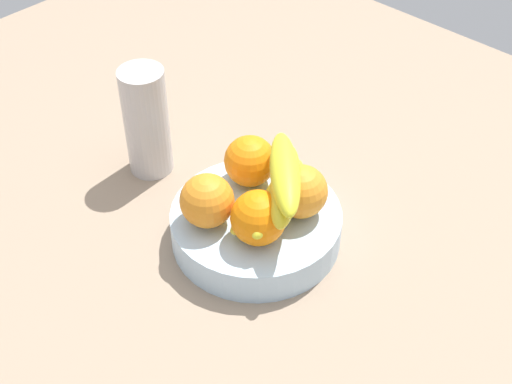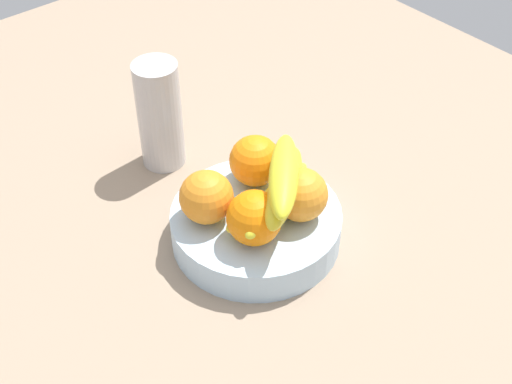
{
  "view_description": "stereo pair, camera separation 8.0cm",
  "coord_description": "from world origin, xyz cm",
  "px_view_note": "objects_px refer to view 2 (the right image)",
  "views": [
    {
      "loc": [
        46.77,
        -56.31,
        75.73
      ],
      "look_at": [
        -3.69,
        -2.92,
        9.2
      ],
      "focal_mm": 49.76,
      "sensor_mm": 36.0,
      "label": 1
    },
    {
      "loc": [
        52.29,
        -50.49,
        75.73
      ],
      "look_at": [
        -3.69,
        -2.92,
        9.2
      ],
      "focal_mm": 49.76,
      "sensor_mm": 36.0,
      "label": 2
    }
  ],
  "objects_px": {
    "banana_bunch": "(280,192)",
    "fruit_bowl": "(256,225)",
    "orange_front_left": "(206,197)",
    "thermos_tumbler": "(160,115)",
    "orange_back_left": "(255,161)",
    "orange_center": "(301,195)",
    "orange_front_right": "(255,218)"
  },
  "relations": [
    {
      "from": "banana_bunch",
      "to": "fruit_bowl",
      "type": "bearing_deg",
      "value": -152.57
    },
    {
      "from": "orange_front_left",
      "to": "thermos_tumbler",
      "type": "height_order",
      "value": "thermos_tumbler"
    },
    {
      "from": "orange_front_left",
      "to": "orange_back_left",
      "type": "xyz_separation_m",
      "value": [
        -0.02,
        0.1,
        0.0
      ]
    },
    {
      "from": "orange_front_left",
      "to": "orange_center",
      "type": "distance_m",
      "value": 0.13
    },
    {
      "from": "orange_center",
      "to": "orange_back_left",
      "type": "relative_size",
      "value": 1.0
    },
    {
      "from": "fruit_bowl",
      "to": "banana_bunch",
      "type": "distance_m",
      "value": 0.09
    },
    {
      "from": "orange_front_left",
      "to": "orange_front_right",
      "type": "bearing_deg",
      "value": 17.64
    },
    {
      "from": "fruit_bowl",
      "to": "orange_back_left",
      "type": "relative_size",
      "value": 3.22
    },
    {
      "from": "orange_center",
      "to": "banana_bunch",
      "type": "bearing_deg",
      "value": -112.93
    },
    {
      "from": "thermos_tumbler",
      "to": "orange_front_left",
      "type": "bearing_deg",
      "value": -16.55
    },
    {
      "from": "banana_bunch",
      "to": "thermos_tumbler",
      "type": "height_order",
      "value": "thermos_tumbler"
    },
    {
      "from": "orange_front_right",
      "to": "orange_front_left",
      "type": "bearing_deg",
      "value": -162.36
    },
    {
      "from": "orange_front_left",
      "to": "banana_bunch",
      "type": "distance_m",
      "value": 0.1
    },
    {
      "from": "orange_front_left",
      "to": "thermos_tumbler",
      "type": "xyz_separation_m",
      "value": [
        -0.2,
        0.06,
        0.0
      ]
    },
    {
      "from": "orange_center",
      "to": "orange_front_left",
      "type": "bearing_deg",
      "value": -128.27
    },
    {
      "from": "orange_front_left",
      "to": "banana_bunch",
      "type": "relative_size",
      "value": 0.43
    },
    {
      "from": "orange_center",
      "to": "banana_bunch",
      "type": "relative_size",
      "value": 0.43
    },
    {
      "from": "thermos_tumbler",
      "to": "fruit_bowl",
      "type": "bearing_deg",
      "value": -0.23
    },
    {
      "from": "orange_center",
      "to": "orange_back_left",
      "type": "height_order",
      "value": "same"
    },
    {
      "from": "fruit_bowl",
      "to": "thermos_tumbler",
      "type": "height_order",
      "value": "thermos_tumbler"
    },
    {
      "from": "orange_front_left",
      "to": "thermos_tumbler",
      "type": "bearing_deg",
      "value": 163.45
    },
    {
      "from": "fruit_bowl",
      "to": "orange_front_right",
      "type": "bearing_deg",
      "value": -42.32
    },
    {
      "from": "orange_back_left",
      "to": "fruit_bowl",
      "type": "bearing_deg",
      "value": -39.28
    },
    {
      "from": "orange_back_left",
      "to": "thermos_tumbler",
      "type": "distance_m",
      "value": 0.19
    },
    {
      "from": "orange_front_right",
      "to": "thermos_tumbler",
      "type": "relative_size",
      "value": 0.42
    },
    {
      "from": "fruit_bowl",
      "to": "orange_center",
      "type": "height_order",
      "value": "orange_center"
    },
    {
      "from": "orange_front_right",
      "to": "orange_back_left",
      "type": "bearing_deg",
      "value": 139.44
    },
    {
      "from": "thermos_tumbler",
      "to": "orange_front_right",
      "type": "bearing_deg",
      "value": -7.3
    },
    {
      "from": "fruit_bowl",
      "to": "orange_center",
      "type": "relative_size",
      "value": 3.22
    },
    {
      "from": "orange_front_left",
      "to": "orange_center",
      "type": "bearing_deg",
      "value": 51.73
    },
    {
      "from": "orange_front_left",
      "to": "orange_front_right",
      "type": "xyz_separation_m",
      "value": [
        0.08,
        0.02,
        0.0
      ]
    },
    {
      "from": "fruit_bowl",
      "to": "orange_front_right",
      "type": "distance_m",
      "value": 0.08
    }
  ]
}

